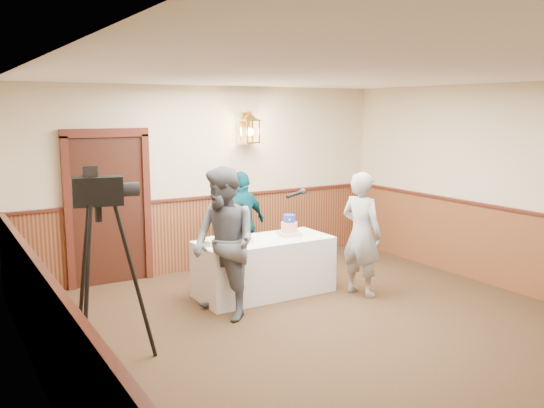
% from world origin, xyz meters
% --- Properties ---
extents(ground, '(7.00, 7.00, 0.00)m').
position_xyz_m(ground, '(0.00, 0.00, 0.00)').
color(ground, '#322013').
rests_on(ground, ground).
extents(room_shell, '(6.02, 7.02, 2.81)m').
position_xyz_m(room_shell, '(-0.05, 0.45, 1.52)').
color(room_shell, beige).
rests_on(room_shell, ground).
extents(display_table, '(1.80, 0.80, 0.75)m').
position_xyz_m(display_table, '(0.02, 1.90, 0.38)').
color(display_table, silver).
rests_on(display_table, ground).
extents(tiered_cake, '(0.32, 0.32, 0.29)m').
position_xyz_m(tiered_cake, '(0.43, 1.92, 0.86)').
color(tiered_cake, beige).
rests_on(tiered_cake, display_table).
extents(sheet_cake_yellow, '(0.45, 0.40, 0.08)m').
position_xyz_m(sheet_cake_yellow, '(-0.41, 1.87, 0.79)').
color(sheet_cake_yellow, '#EFF391').
rests_on(sheet_cake_yellow, display_table).
extents(sheet_cake_green, '(0.35, 0.33, 0.07)m').
position_xyz_m(sheet_cake_green, '(-0.70, 2.01, 0.78)').
color(sheet_cake_green, '#A7D697').
rests_on(sheet_cake_green, display_table).
extents(interviewer, '(1.58, 0.97, 1.80)m').
position_xyz_m(interviewer, '(-0.82, 1.38, 0.90)').
color(interviewer, '#52565C').
rests_on(interviewer, ground).
extents(baker, '(0.53, 0.68, 1.65)m').
position_xyz_m(baker, '(1.11, 1.22, 0.83)').
color(baker, gray).
rests_on(baker, ground).
extents(assistant_p, '(0.99, 0.69, 1.56)m').
position_xyz_m(assistant_p, '(0.18, 2.79, 0.78)').
color(assistant_p, '#084352').
rests_on(assistant_p, ground).
extents(tv_camera_rig, '(0.72, 0.67, 1.84)m').
position_xyz_m(tv_camera_rig, '(-2.38, 0.83, 0.82)').
color(tv_camera_rig, black).
rests_on(tv_camera_rig, ground).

